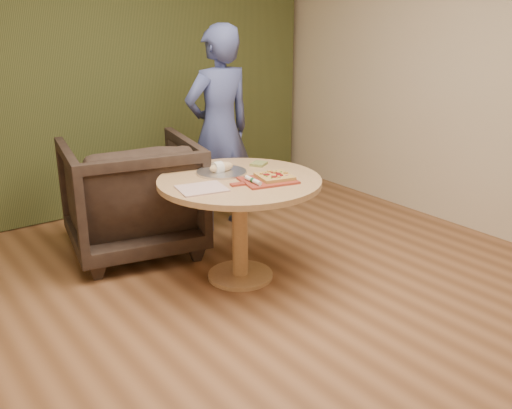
{
  "coord_description": "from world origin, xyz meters",
  "views": [
    {
      "loc": [
        -1.84,
        -2.2,
        1.87
      ],
      "look_at": [
        -0.03,
        0.25,
        0.8
      ],
      "focal_mm": 40.0,
      "sensor_mm": 36.0,
      "label": 1
    }
  ],
  "objects": [
    {
      "name": "armchair",
      "position": [
        -0.1,
        1.8,
        0.5
      ],
      "size": [
        1.14,
        1.1,
        1.01
      ],
      "primitive_type": "imported",
      "rotation": [
        0.0,
        0.0,
        2.94
      ],
      "color": "black",
      "rests_on": "ground"
    },
    {
      "name": "pizza_paddle",
      "position": [
        0.4,
        0.71,
        0.76
      ],
      "size": [
        0.47,
        0.35,
        0.01
      ],
      "rotation": [
        0.0,
        0.0,
        -0.22
      ],
      "color": "#9A3727",
      "rests_on": "pedestal_table"
    },
    {
      "name": "curtain",
      "position": [
        0.0,
        2.9,
        1.4
      ],
      "size": [
        4.8,
        0.14,
        2.78
      ],
      "primitive_type": "cube",
      "color": "#343C1B",
      "rests_on": "ground"
    },
    {
      "name": "flatbread_pizza",
      "position": [
        0.47,
        0.71,
        0.78
      ],
      "size": [
        0.26,
        0.26,
        0.04
      ],
      "rotation": [
        0.0,
        0.0,
        -0.22
      ],
      "color": "tan",
      "rests_on": "pizza_paddle"
    },
    {
      "name": "person_standing",
      "position": [
        0.74,
        1.81,
        0.87
      ],
      "size": [
        0.64,
        0.43,
        1.75
      ],
      "primitive_type": "imported",
      "rotation": [
        0.0,
        0.0,
        3.16
      ],
      "color": "#3E4981",
      "rests_on": "ground"
    },
    {
      "name": "green_packet",
      "position": [
        0.62,
        1.08,
        0.76
      ],
      "size": [
        0.15,
        0.15,
        0.02
      ],
      "primitive_type": "cube",
      "rotation": [
        0.0,
        0.0,
        0.53
      ],
      "color": "#5B682E",
      "rests_on": "pedestal_table"
    },
    {
      "name": "serving_tray",
      "position": [
        0.28,
        1.07,
        0.76
      ],
      "size": [
        0.36,
        0.36,
        0.02
      ],
      "color": "silver",
      "rests_on": "pedestal_table"
    },
    {
      "name": "newspaper",
      "position": [
        -0.04,
        0.83,
        0.76
      ],
      "size": [
        0.34,
        0.3,
        0.01
      ],
      "primitive_type": "cube",
      "rotation": [
        0.0,
        0.0,
        -0.2
      ],
      "color": "white",
      "rests_on": "pedestal_table"
    },
    {
      "name": "pedestal_table",
      "position": [
        0.3,
        0.88,
        0.61
      ],
      "size": [
        1.13,
        1.13,
        0.75
      ],
      "rotation": [
        0.0,
        0.0,
        -0.01
      ],
      "color": "tan",
      "rests_on": "ground"
    },
    {
      "name": "cutlery_roll",
      "position": [
        0.29,
        0.71,
        0.78
      ],
      "size": [
        0.04,
        0.2,
        0.03
      ],
      "rotation": [
        0.0,
        0.0,
        -0.07
      ],
      "color": "silver",
      "rests_on": "pizza_paddle"
    },
    {
      "name": "bread_roll",
      "position": [
        0.27,
        1.07,
        0.79
      ],
      "size": [
        0.19,
        0.09,
        0.09
      ],
      "color": "#D4B581",
      "rests_on": "serving_tray"
    },
    {
      "name": "room_shell",
      "position": [
        0.0,
        0.0,
        1.4
      ],
      "size": [
        5.04,
        6.04,
        2.84
      ],
      "color": "brown",
      "rests_on": "ground"
    }
  ]
}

